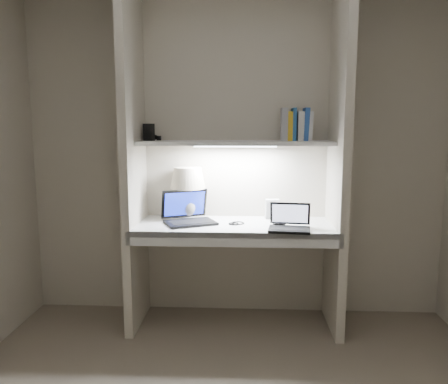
# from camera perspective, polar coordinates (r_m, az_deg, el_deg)

# --- Properties ---
(back_wall) EXTENTS (3.20, 0.01, 2.50)m
(back_wall) POSITION_cam_1_polar(r_m,az_deg,el_deg) (3.38, 1.53, 4.84)
(back_wall) COLOR beige
(back_wall) RESTS_ON floor
(alcove_panel_left) EXTENTS (0.06, 0.55, 2.50)m
(alcove_panel_left) POSITION_cam_1_polar(r_m,az_deg,el_deg) (3.21, -11.75, 4.46)
(alcove_panel_left) COLOR beige
(alcove_panel_left) RESTS_ON floor
(alcove_panel_right) EXTENTS (0.06, 0.55, 2.50)m
(alcove_panel_right) POSITION_cam_1_polar(r_m,az_deg,el_deg) (3.18, 14.73, 4.32)
(alcove_panel_right) COLOR beige
(alcove_panel_right) RESTS_ON floor
(desk) EXTENTS (1.40, 0.55, 0.04)m
(desk) POSITION_cam_1_polar(r_m,az_deg,el_deg) (3.18, 1.38, -4.50)
(desk) COLOR white
(desk) RESTS_ON alcove_panel_left
(desk_apron) EXTENTS (1.46, 0.03, 0.10)m
(desk_apron) POSITION_cam_1_polar(r_m,az_deg,el_deg) (2.94, 1.25, -6.21)
(desk_apron) COLOR silver
(desk_apron) RESTS_ON desk
(shelf) EXTENTS (1.40, 0.36, 0.03)m
(shelf) POSITION_cam_1_polar(r_m,az_deg,el_deg) (3.20, 1.47, 6.42)
(shelf) COLOR silver
(shelf) RESTS_ON back_wall
(strip_light) EXTENTS (0.60, 0.04, 0.02)m
(strip_light) POSITION_cam_1_polar(r_m,az_deg,el_deg) (3.20, 1.47, 6.02)
(strip_light) COLOR white
(strip_light) RESTS_ON shelf
(table_lamp) EXTENTS (0.27, 0.27, 0.39)m
(table_lamp) POSITION_cam_1_polar(r_m,az_deg,el_deg) (3.33, -4.74, 1.04)
(table_lamp) COLOR white
(table_lamp) RESTS_ON desk
(laptop_main) EXTENTS (0.44, 0.42, 0.23)m
(laptop_main) POSITION_cam_1_polar(r_m,az_deg,el_deg) (3.22, -4.70, -3.06)
(laptop_main) COLOR black
(laptop_main) RESTS_ON desk
(laptop_netbook) EXTENTS (0.31, 0.28, 0.18)m
(laptop_netbook) POSITION_cam_1_polar(r_m,az_deg,el_deg) (3.03, 8.56, -4.10)
(laptop_netbook) COLOR black
(laptop_netbook) RESTS_ON desk
(speaker) EXTENTS (0.11, 0.08, 0.15)m
(speaker) POSITION_cam_1_polar(r_m,az_deg,el_deg) (3.37, 6.32, -2.20)
(speaker) COLOR silver
(speaker) RESTS_ON desk
(mouse) EXTENTS (0.11, 0.08, 0.04)m
(mouse) POSITION_cam_1_polar(r_m,az_deg,el_deg) (3.11, 7.22, -4.20)
(mouse) COLOR black
(mouse) RESTS_ON desk
(cable_coil) EXTENTS (0.12, 0.12, 0.01)m
(cable_coil) POSITION_cam_1_polar(r_m,az_deg,el_deg) (3.18, 1.80, -4.06)
(cable_coil) COLOR black
(cable_coil) RESTS_ON desk
(sticky_note) EXTENTS (0.08, 0.08, 0.00)m
(sticky_note) POSITION_cam_1_polar(r_m,az_deg,el_deg) (3.21, -7.04, -4.06)
(sticky_note) COLOR yellow
(sticky_note) RESTS_ON desk
(book_row) EXTENTS (0.23, 0.16, 0.24)m
(book_row) POSITION_cam_1_polar(r_m,az_deg,el_deg) (3.29, 9.40, 8.59)
(book_row) COLOR silver
(book_row) RESTS_ON shelf
(shelf_box) EXTENTS (0.08, 0.06, 0.13)m
(shelf_box) POSITION_cam_1_polar(r_m,az_deg,el_deg) (3.30, -9.79, 7.71)
(shelf_box) COLOR black
(shelf_box) RESTS_ON shelf
(shelf_gadget) EXTENTS (0.13, 0.11, 0.05)m
(shelf_gadget) POSITION_cam_1_polar(r_m,az_deg,el_deg) (3.36, -9.47, 7.07)
(shelf_gadget) COLOR black
(shelf_gadget) RESTS_ON shelf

